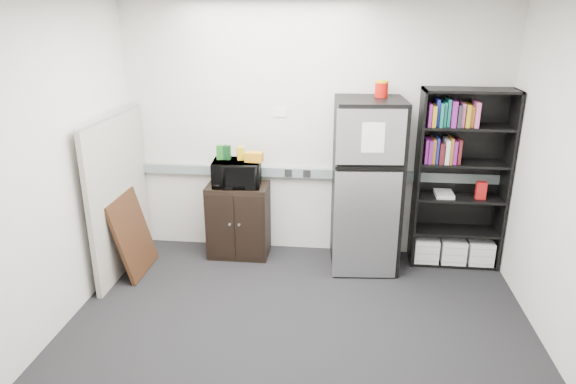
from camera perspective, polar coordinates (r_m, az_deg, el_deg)
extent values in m
plane|color=black|center=(4.40, 0.91, -16.04)|extent=(4.00, 4.00, 0.00)
cube|color=silver|center=(5.46, 2.73, 6.71)|extent=(4.00, 0.02, 2.70)
cube|color=silver|center=(4.42, -25.76, 1.69)|extent=(0.02, 3.50, 2.70)
cube|color=slate|center=(5.55, 2.64, 2.10)|extent=(3.92, 0.05, 0.10)
cube|color=white|center=(5.44, -0.96, 8.85)|extent=(0.14, 0.00, 0.10)
cube|color=black|center=(5.43, 14.11, 1.42)|extent=(0.02, 0.34, 1.85)
cube|color=black|center=(5.62, 22.96, 1.05)|extent=(0.02, 0.34, 1.85)
cube|color=black|center=(5.66, 18.29, 1.74)|extent=(0.90, 0.02, 1.85)
cube|color=black|center=(5.31, 19.68, 10.62)|extent=(0.90, 0.34, 0.02)
cube|color=black|center=(5.84, 17.66, -7.22)|extent=(0.85, 0.32, 0.03)
cube|color=black|center=(5.70, 18.02, -4.07)|extent=(0.85, 0.32, 0.03)
cube|color=black|center=(5.57, 18.41, -0.57)|extent=(0.85, 0.32, 0.02)
cube|color=black|center=(5.46, 18.82, 3.08)|extent=(0.85, 0.32, 0.02)
cube|color=black|center=(5.37, 19.25, 6.86)|extent=(0.85, 0.32, 0.02)
cube|color=silver|center=(5.72, 15.01, -6.00)|extent=(0.25, 0.30, 0.25)
cube|color=silver|center=(5.77, 17.77, -6.05)|extent=(0.25, 0.30, 0.25)
cube|color=silver|center=(5.84, 20.47, -6.08)|extent=(0.25, 0.30, 0.25)
cube|color=gray|center=(5.44, -18.25, -0.35)|extent=(0.05, 1.30, 1.60)
cube|color=#B2B2B7|center=(5.23, -19.19, 8.02)|extent=(0.06, 1.30, 0.02)
cube|color=black|center=(5.61, -5.50, -3.13)|extent=(0.65, 0.40, 0.81)
cube|color=black|center=(5.46, -7.53, -3.88)|extent=(0.30, 0.01, 0.71)
cube|color=black|center=(5.40, -4.32, -4.04)|extent=(0.30, 0.01, 0.71)
cylinder|color=#B2B2B7|center=(5.41, -6.50, -3.60)|extent=(0.02, 0.02, 0.02)
cylinder|color=#B2B2B7|center=(5.39, -5.46, -3.66)|extent=(0.02, 0.02, 0.02)
imported|color=black|center=(5.41, -5.72, 2.09)|extent=(0.52, 0.37, 0.27)
cube|color=#1A5C1A|center=(5.42, -7.59, 4.39)|extent=(0.08, 0.07, 0.15)
cube|color=#0B3413|center=(5.41, -6.82, 4.38)|extent=(0.08, 0.07, 0.15)
cube|color=gold|center=(5.38, -5.29, 4.30)|extent=(0.08, 0.07, 0.14)
cube|color=orange|center=(5.31, -3.80, 3.91)|extent=(0.19, 0.11, 0.10)
cube|color=black|center=(5.28, 8.70, 0.63)|extent=(0.71, 0.71, 1.74)
cube|color=#B5B5BA|center=(4.79, 9.19, 6.02)|extent=(0.63, 0.07, 0.52)
cube|color=#B5B5BA|center=(5.06, 8.66, -3.79)|extent=(0.63, 0.07, 1.11)
cube|color=black|center=(4.85, 9.01, 2.59)|extent=(0.63, 0.06, 0.03)
cube|color=white|center=(4.77, 9.44, 5.97)|extent=(0.21, 0.02, 0.28)
cube|color=black|center=(5.06, 9.20, 10.09)|extent=(0.71, 0.71, 0.02)
cylinder|color=#B20F08|center=(5.18, 10.35, 11.22)|extent=(0.13, 0.13, 0.16)
cylinder|color=gold|center=(5.16, 10.41, 12.20)|extent=(0.13, 0.13, 0.02)
cube|color=black|center=(5.46, -16.89, -4.45)|extent=(0.25, 0.65, 0.81)
cube|color=beige|center=(5.46, -16.69, -4.47)|extent=(0.18, 0.55, 0.69)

